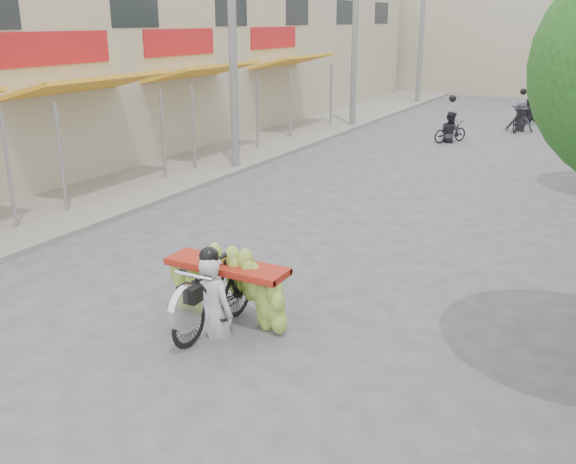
# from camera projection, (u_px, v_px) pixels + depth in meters

# --- Properties ---
(ground) EXTENTS (120.00, 120.00, 0.00)m
(ground) POSITION_uv_depth(u_px,v_px,m) (56.00, 447.00, 6.74)
(ground) COLOR #545459
(ground) RESTS_ON ground
(sidewalk_left) EXTENTS (4.00, 60.00, 0.12)m
(sidewalk_left) POSITION_uv_depth(u_px,v_px,m) (243.00, 146.00, 22.41)
(sidewalk_left) COLOR gray
(sidewalk_left) RESTS_ON ground
(shophouse_row_left) EXTENTS (9.77, 40.00, 6.00)m
(shophouse_row_left) POSITION_uv_depth(u_px,v_px,m) (108.00, 57.00, 22.85)
(shophouse_row_left) COLOR #AEA589
(shophouse_row_left) RESTS_ON ground
(far_building) EXTENTS (20.00, 6.00, 7.00)m
(far_building) POSITION_uv_depth(u_px,v_px,m) (552.00, 33.00, 37.46)
(far_building) COLOR #AEA589
(far_building) RESTS_ON ground
(utility_pole_mid) EXTENTS (0.60, 0.24, 8.00)m
(utility_pole_mid) POSITION_uv_depth(u_px,v_px,m) (232.00, 29.00, 17.93)
(utility_pole_mid) COLOR slate
(utility_pole_mid) RESTS_ON ground
(utility_pole_far) EXTENTS (0.60, 0.24, 8.00)m
(utility_pole_far) POSITION_uv_depth(u_px,v_px,m) (355.00, 26.00, 25.47)
(utility_pole_far) COLOR slate
(utility_pole_far) RESTS_ON ground
(utility_pole_back) EXTENTS (0.60, 0.24, 8.00)m
(utility_pole_back) POSITION_uv_depth(u_px,v_px,m) (422.00, 25.00, 33.00)
(utility_pole_back) COLOR slate
(utility_pole_back) RESTS_ON ground
(banana_motorbike) EXTENTS (2.20, 1.94, 2.21)m
(banana_motorbike) POSITION_uv_depth(u_px,v_px,m) (218.00, 282.00, 9.11)
(banana_motorbike) COLOR black
(banana_motorbike) RESTS_ON ground
(bg_motorbike_a) EXTENTS (1.17, 1.46, 1.95)m
(bg_motorbike_a) POSITION_uv_depth(u_px,v_px,m) (451.00, 121.00, 23.23)
(bg_motorbike_a) COLOR black
(bg_motorbike_a) RESTS_ON ground
(bg_motorbike_b) EXTENTS (1.11, 1.94, 1.95)m
(bg_motorbike_b) POSITION_uv_depth(u_px,v_px,m) (521.00, 111.00, 25.45)
(bg_motorbike_b) COLOR black
(bg_motorbike_b) RESTS_ON ground
(bg_motorbike_c) EXTENTS (1.30, 1.88, 1.95)m
(bg_motorbike_c) POSITION_uv_depth(u_px,v_px,m) (529.00, 106.00, 27.38)
(bg_motorbike_c) COLOR black
(bg_motorbike_c) RESTS_ON ground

